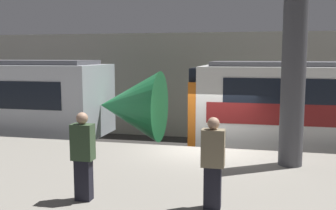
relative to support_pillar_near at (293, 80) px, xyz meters
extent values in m
plane|color=#33302D|center=(-2.03, 1.31, -3.10)|extent=(120.00, 120.00, 0.00)
cube|color=gray|center=(-2.03, -1.32, -2.54)|extent=(40.00, 5.26, 1.11)
cube|color=#B2AD9E|center=(-2.03, 7.79, -0.78)|extent=(50.00, 0.15, 4.63)
cylinder|color=#47474C|center=(0.00, 0.00, 0.00)|extent=(0.54, 0.54, 3.97)
cone|color=#238447|center=(-5.16, 3.71, -1.21)|extent=(2.20, 2.47, 2.47)
sphere|color=#F2EFCC|center=(-4.21, 3.71, -1.60)|extent=(0.20, 0.20, 0.20)
cube|color=orange|center=(-2.71, 3.71, -1.29)|extent=(0.25, 2.85, 2.08)
cube|color=black|center=(-2.71, 3.71, -0.25)|extent=(0.25, 2.56, 0.83)
sphere|color=#EA4C42|center=(-2.87, 3.06, -1.66)|extent=(0.18, 0.18, 0.18)
sphere|color=#EA4C42|center=(-2.87, 4.37, -1.66)|extent=(0.18, 0.18, 0.18)
cube|color=black|center=(-3.73, -3.15, -1.62)|extent=(0.28, 0.20, 0.73)
cube|color=#3D5638|center=(-3.73, -3.15, -0.94)|extent=(0.38, 0.24, 0.63)
sphere|color=tan|center=(-3.73, -3.15, -0.52)|extent=(0.21, 0.21, 0.21)
cube|color=black|center=(-1.47, -3.03, -1.62)|extent=(0.28, 0.20, 0.72)
cube|color=gray|center=(-1.47, -3.03, -0.95)|extent=(0.38, 0.24, 0.62)
sphere|color=tan|center=(-1.47, -3.03, -0.54)|extent=(0.20, 0.20, 0.20)
camera|label=1|loc=(-0.78, -9.35, 0.57)|focal=42.00mm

